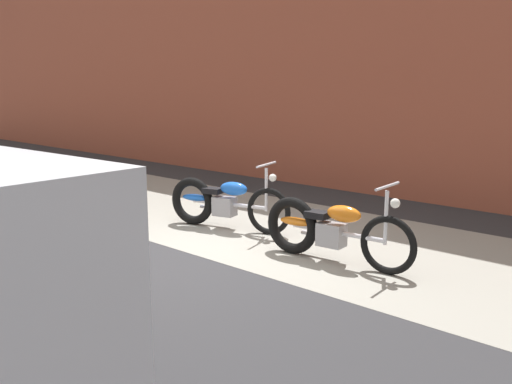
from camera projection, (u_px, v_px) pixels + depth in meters
The scene contains 5 objects.
ground_plane at pixel (188, 253), 7.09m from camera, with size 80.00×80.00×0.00m, color #2D2D30.
sidewalk_slab at pixel (277, 227), 8.36m from camera, with size 36.00×3.50×0.01m, color gray.
brick_building_wall at pixel (399, 36), 10.28m from camera, with size 36.00×0.50×5.99m, color brown.
motorcycle_blue at pixel (220, 202), 8.26m from camera, with size 1.96×0.78×1.03m.
motorcycle_orange at pixel (326, 229), 6.71m from camera, with size 2.01×0.58×1.03m.
Camera 1 is at (5.26, -4.43, 2.11)m, focal length 38.99 mm.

